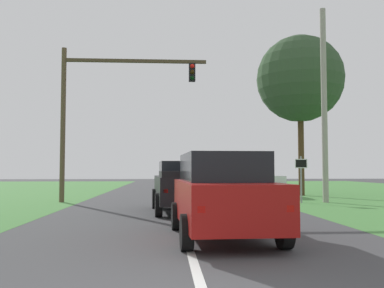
{
  "coord_description": "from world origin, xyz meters",
  "views": [
    {
      "loc": [
        -0.48,
        -4.69,
        1.58
      ],
      "look_at": [
        0.66,
        14.34,
        2.7
      ],
      "focal_mm": 40.92,
      "sensor_mm": 36.0,
      "label": 1
    }
  ],
  "objects": [
    {
      "name": "ground_plane",
      "position": [
        0.0,
        9.94,
        0.0
      ],
      "size": [
        120.0,
        120.0,
        0.0
      ],
      "primitive_type": "plane",
      "color": "#424244"
    },
    {
      "name": "red_suv_near",
      "position": [
        0.84,
        5.5,
        1.03
      ],
      "size": [
        2.35,
        4.92,
        1.96
      ],
      "color": "#9E1411",
      "rests_on": "ground_plane"
    },
    {
      "name": "pickup_truck_lead",
      "position": [
        0.17,
        11.59,
        0.99
      ],
      "size": [
        2.43,
        5.34,
        1.88
      ],
      "color": "black",
      "rests_on": "ground_plane"
    },
    {
      "name": "traffic_light",
      "position": [
        -3.68,
        17.0,
        5.0
      ],
      "size": [
        7.18,
        0.4,
        7.6
      ],
      "color": "brown",
      "rests_on": "ground_plane"
    },
    {
      "name": "keep_moving_sign",
      "position": [
        5.96,
        15.81,
        1.43
      ],
      "size": [
        0.6,
        0.09,
        2.22
      ],
      "color": "gray",
      "rests_on": "ground_plane"
    },
    {
      "name": "oak_tree_right",
      "position": [
        7.83,
        21.7,
        7.2
      ],
      "size": [
        5.36,
        5.36,
        9.9
      ],
      "color": "#4C351E",
      "rests_on": "ground_plane"
    },
    {
      "name": "crossing_suv_far",
      "position": [
        4.17,
        20.99,
        0.93
      ],
      "size": [
        4.76,
        2.18,
        1.77
      ],
      "color": "silver",
      "rests_on": "ground_plane"
    },
    {
      "name": "utility_pole_right",
      "position": [
        7.23,
        16.05,
        4.76
      ],
      "size": [
        0.28,
        0.28,
        9.52
      ],
      "primitive_type": "cylinder",
      "color": "#9E998E",
      "rests_on": "ground_plane"
    }
  ]
}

